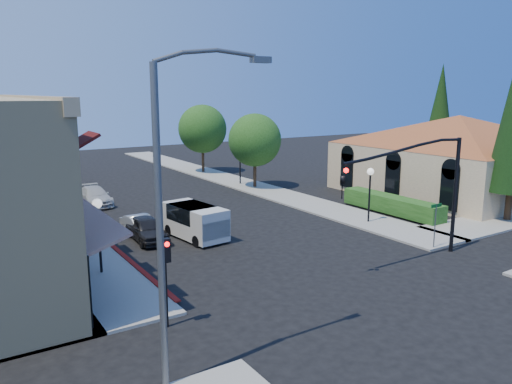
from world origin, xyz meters
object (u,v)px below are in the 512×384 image
lamppost_right_near (370,181)px  lamppost_left_far (41,174)px  secondary_signal (166,266)px  lamppost_left_near (98,217)px  lamppost_right_far (240,155)px  white_van (195,220)px  cobra_streetlight (171,206)px  street_tree_a (255,140)px  parked_car_c (95,196)px  parked_car_d (55,184)px  street_name_sign (436,219)px  conifer_far (440,112)px  parked_car_a (147,229)px  signal_mast_arm (429,179)px  parked_car_b (141,226)px  street_tree_b (202,129)px

lamppost_right_near → lamppost_left_far: bearing=140.5°
secondary_signal → lamppost_right_near: 17.77m
lamppost_left_near → lamppost_right_far: same height
lamppost_left_far → white_van: lamppost_left_far is taller
cobra_streetlight → lamppost_right_far: (17.65, 26.00, -2.53)m
street_tree_a → lamppost_right_far: size_ratio=1.82×
parked_car_c → parked_car_d: bearing=101.1°
lamppost_left_far → street_name_sign: bearing=-51.1°
conifer_far → parked_car_c: size_ratio=2.42×
lamppost_left_far → conifer_far: bearing=-6.3°
lamppost_left_far → parked_car_a: bearing=-69.7°
street_name_sign → lamppost_right_far: 21.85m
signal_mast_arm → parked_car_b: size_ratio=2.21×
secondary_signal → lamppost_left_far: lamppost_left_far is taller
lamppost_right_far → parked_car_b: bearing=-140.4°
lamppost_right_near → parked_car_a: 14.04m
lamppost_right_far → white_van: (-10.81, -13.10, -1.63)m
lamppost_left_near → lamppost_right_near: size_ratio=1.00×
street_tree_b → parked_car_c: bearing=-145.9°
secondary_signal → lamppost_right_far: 27.98m
conifer_far → street_tree_a: bearing=168.2°
street_tree_b → parked_car_a: street_tree_b is taller
street_tree_b → secondary_signal: (-16.80, -30.59, -2.23)m
lamppost_right_near → lamppost_right_far: (0.00, 16.00, 0.00)m
parked_car_a → parked_car_c: 10.80m
street_tree_a → parked_car_a: (-13.60, -10.00, -3.51)m
conifer_far → street_tree_a: (-19.20, 4.00, -2.17)m
conifer_far → parked_car_d: bearing=160.2°
lamppost_left_near → street_tree_b: bearing=54.2°
lamppost_right_far → lamppost_left_far: bearing=-173.3°
secondary_signal → lamppost_left_near: lamppost_left_near is taller
street_tree_b → conifer_far: bearing=-36.1°
street_tree_a → lamppost_right_near: street_tree_a is taller
street_tree_b → signal_mast_arm: 30.65m
lamppost_left_far → lamppost_right_near: bearing=-39.5°
conifer_far → parked_car_a: size_ratio=2.72×
parked_car_c → street_tree_b: bearing=35.1°
street_name_sign → parked_car_d: size_ratio=0.61×
street_tree_a → lamppost_right_far: 2.49m
parked_car_c → lamppost_left_near: bearing=-103.1°
white_van → parked_car_d: size_ratio=1.10×
street_tree_a → signal_mast_arm: street_tree_a is taller
conifer_far → white_van: conifer_far is taller
street_name_sign → parked_car_a: (-12.30, 9.80, -1.01)m
street_tree_a → lamppost_right_near: size_ratio=1.82×
street_name_sign → street_tree_b: bearing=87.5°
signal_mast_arm → lamppost_right_near: 7.15m
street_tree_b → parked_car_b: street_tree_b is taller
parked_car_a → parked_car_d: bearing=96.8°
signal_mast_arm → lamppost_right_far: bearing=83.3°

